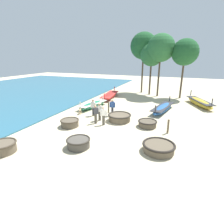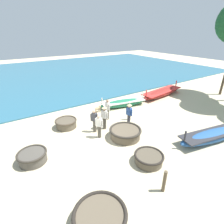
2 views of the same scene
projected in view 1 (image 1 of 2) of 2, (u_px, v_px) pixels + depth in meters
The scene contains 23 objects.
ground_plane at pixel (99, 132), 13.05m from camera, with size 80.00×80.00×0.00m, color #C6B793.
coracle_upturned at pixel (70, 123), 13.95m from camera, with size 1.48×1.48×0.58m.
coracle_front_left at pixel (159, 147), 10.23m from camera, with size 1.92×1.92×0.53m.
coracle_front_right at pixel (78, 143), 10.72m from camera, with size 1.48×1.48×0.58m.
coracle_tilted at pixel (147, 123), 13.90m from camera, with size 1.51×1.51×0.51m.
coracle_far_left at pixel (119, 117), 15.13m from camera, with size 2.01×2.01×0.63m.
coracle_nearest at pixel (3, 147), 10.15m from camera, with size 1.50×1.50×0.63m.
long_boat_green_hull at pixel (163, 108), 17.84m from camera, with size 2.02×5.13×1.15m.
long_boat_ochre_hull at pixel (110, 96), 23.61m from camera, with size 1.97×5.70×1.14m.
long_boat_red_hull at pixel (93, 105), 19.17m from camera, with size 1.87×4.42×1.05m.
long_boat_blue_hull at pixel (199, 102), 19.84m from camera, with size 2.95×5.09×1.39m.
fisherman_hauling at pixel (93, 107), 16.33m from camera, with size 0.53×0.23×1.57m.
fisherman_standing_right at pixel (99, 110), 15.08m from camera, with size 0.46×0.37×1.67m.
fisherman_by_coracle at pixel (112, 106), 16.37m from camera, with size 0.52×0.36×1.67m.
fisherman_crouching at pixel (96, 114), 14.45m from camera, with size 0.41×0.39×1.57m.
fisherman_standing_left at pixel (103, 115), 14.11m from camera, with size 0.47×0.36×1.57m.
dog at pixel (80, 110), 16.97m from camera, with size 0.34×0.67×0.55m.
mooring_post_inland at pixel (109, 107), 17.26m from camera, with size 0.14×0.14×1.13m, color brown.
mooring_post_shoreline at pixel (168, 127), 12.62m from camera, with size 0.14×0.14×1.06m, color brown.
tree_right_mid at pixel (152, 55), 24.26m from camera, with size 3.16×3.16×7.21m.
tree_tall_back at pixel (161, 48), 22.93m from camera, with size 3.63×3.63×8.28m.
tree_rightmost at pixel (185, 52), 21.96m from camera, with size 3.32×3.32×7.56m.
tree_center at pixel (144, 46), 25.41m from camera, with size 3.86×3.86×8.79m.
Camera 1 is at (5.35, -10.78, 5.35)m, focal length 28.00 mm.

